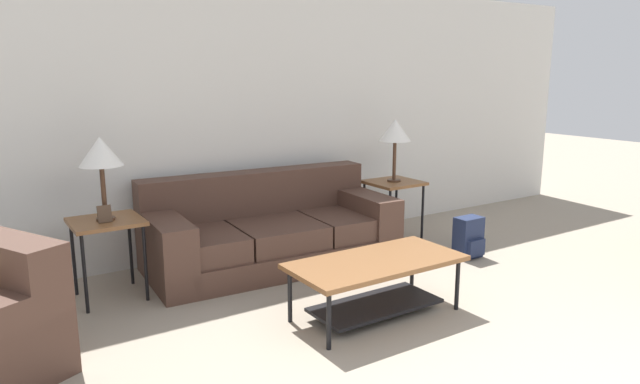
{
  "coord_description": "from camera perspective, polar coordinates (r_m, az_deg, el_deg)",
  "views": [
    {
      "loc": [
        -2.49,
        -0.57,
        1.74
      ],
      "look_at": [
        -0.07,
        3.15,
        0.8
      ],
      "focal_mm": 32.0,
      "sensor_mm": 36.0,
      "label": 1
    }
  ],
  "objects": [
    {
      "name": "wall_back",
      "position": [
        5.64,
        -6.84,
        7.4
      ],
      "size": [
        9.16,
        0.06,
        2.6
      ],
      "color": "silver",
      "rests_on": "ground_plane"
    },
    {
      "name": "couch",
      "position": [
        5.25,
        -5.0,
        -4.1
      ],
      "size": [
        2.28,
        1.12,
        0.82
      ],
      "color": "#4C3328",
      "rests_on": "ground_plane"
    },
    {
      "name": "coffee_table",
      "position": [
        4.15,
        5.63,
        -8.18
      ],
      "size": [
        1.27,
        0.61,
        0.43
      ],
      "color": "brown",
      "rests_on": "ground_plane"
    },
    {
      "name": "side_table_left",
      "position": [
        4.67,
        -20.57,
        -3.44
      ],
      "size": [
        0.52,
        0.5,
        0.63
      ],
      "color": "brown",
      "rests_on": "ground_plane"
    },
    {
      "name": "side_table_right",
      "position": [
        5.94,
        7.37,
        0.42
      ],
      "size": [
        0.52,
        0.5,
        0.63
      ],
      "color": "brown",
      "rests_on": "ground_plane"
    },
    {
      "name": "table_lamp_left",
      "position": [
        4.56,
        -21.1,
        3.64
      ],
      "size": [
        0.33,
        0.33,
        0.64
      ],
      "color": "#472D1E",
      "rests_on": "side_table_left"
    },
    {
      "name": "table_lamp_right",
      "position": [
        5.86,
        7.53,
        6.01
      ],
      "size": [
        0.33,
        0.33,
        0.64
      ],
      "color": "#472D1E",
      "rests_on": "side_table_right"
    },
    {
      "name": "backpack",
      "position": [
        5.61,
        14.64,
        -4.47
      ],
      "size": [
        0.26,
        0.24,
        0.39
      ],
      "color": "#1E2847",
      "rests_on": "ground_plane"
    },
    {
      "name": "picture_frame",
      "position": [
        4.56,
        -20.75,
        -2.06
      ],
      "size": [
        0.1,
        0.04,
        0.13
      ],
      "color": "#4C3828",
      "rests_on": "side_table_left"
    }
  ]
}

